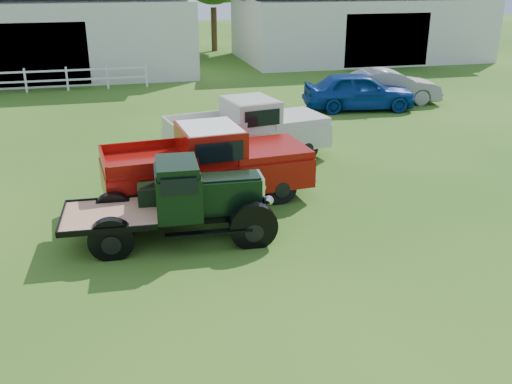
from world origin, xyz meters
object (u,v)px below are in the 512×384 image
object	(u,v)px
vintage_flatbed	(174,201)
misc_car_grey	(389,87)
red_pickup	(207,163)
white_pickup	(247,130)
misc_car_blue	(359,91)

from	to	relation	value
vintage_flatbed	misc_car_grey	world-z (taller)	vintage_flatbed
red_pickup	white_pickup	xyz separation A→B (m)	(1.85, 3.09, -0.04)
misc_car_blue	misc_car_grey	world-z (taller)	misc_car_blue
white_pickup	misc_car_blue	size ratio (longest dim) A/B	1.10
vintage_flatbed	red_pickup	size ratio (longest dim) A/B	0.84
red_pickup	misc_car_blue	bearing A→B (deg)	42.18
white_pickup	misc_car_grey	xyz separation A→B (m)	(8.26, 6.59, -0.22)
vintage_flatbed	white_pickup	distance (m)	6.06
vintage_flatbed	red_pickup	xyz separation A→B (m)	(1.12, 2.20, 0.09)
red_pickup	white_pickup	bearing A→B (deg)	54.38
misc_car_blue	misc_car_grey	xyz separation A→B (m)	(1.85, 0.85, -0.06)
vintage_flatbed	misc_car_blue	xyz separation A→B (m)	(9.38, 11.03, -0.11)
misc_car_blue	vintage_flatbed	bearing A→B (deg)	148.45
red_pickup	misc_car_grey	distance (m)	14.00
white_pickup	misc_car_blue	xyz separation A→B (m)	(6.41, 5.74, -0.16)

